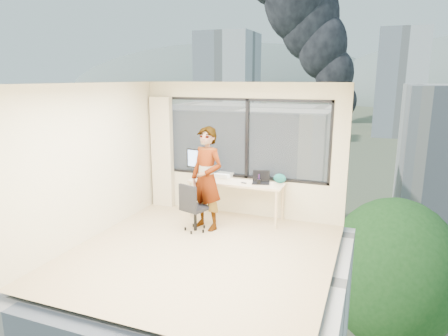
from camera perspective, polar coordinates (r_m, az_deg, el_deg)
The scene contains 24 objects.
floor at distance 6.34m, azimuth -3.32°, elevation -12.11°, with size 4.00×4.00×0.01m, color tan.
ceiling at distance 5.74m, azimuth -3.66°, elevation 12.09°, with size 4.00×4.00×0.01m, color white.
wall_front at distance 4.25m, azimuth -14.79°, elevation -6.52°, with size 4.00×0.01×2.60m, color beige.
wall_left at distance 6.96m, azimuth -18.64°, elevation 0.80°, with size 0.01×4.00×2.60m, color beige.
wall_right at distance 5.42m, azimuth 16.18°, elevation -2.37°, with size 0.01×4.00×2.60m, color beige.
window_wall at distance 7.68m, azimuth 3.03°, elevation 4.26°, with size 3.30×0.16×1.55m, color black, non-canonical shape.
curtain at distance 8.35m, azimuth -8.89°, elevation 2.22°, with size 0.45×0.14×2.30m, color beige.
desk at distance 7.64m, azimuth 1.78°, elevation -4.63°, with size 1.80×0.60×0.75m, color beige.
chair at distance 7.05m, azimuth -4.20°, elevation -5.57°, with size 0.46×0.46×0.90m, color black, non-canonical shape.
person at distance 7.03m, azimuth -2.50°, elevation -1.53°, with size 0.68×0.44×1.85m, color #2D2D33.
monitor at distance 7.82m, azimuth -3.57°, elevation 0.76°, with size 0.57×0.12×0.57m, color black, non-canonical shape.
game_console at distance 7.85m, azimuth -0.06°, elevation -1.00°, with size 0.32×0.27×0.08m, color white.
laptop at distance 7.38m, azimuth 5.35°, elevation -1.45°, with size 0.32×0.34×0.21m, color black, non-canonical shape.
cellphone at distance 7.40m, azimuth 2.89°, elevation -2.16°, with size 0.10×0.05×0.01m, color black.
pen_cup at distance 7.34m, azimuth 5.03°, elevation -2.00°, with size 0.07×0.07×0.09m, color black.
handbag at distance 7.46m, azimuth 8.04°, elevation -1.49°, with size 0.23×0.12×0.18m, color #0D5347.
exterior_ground at distance 126.35m, azimuth 19.82°, elevation 4.61°, with size 400.00×400.00×0.04m, color #515B3D.
near_bldg_a at distance 38.26m, azimuth 3.00°, elevation -1.71°, with size 16.00×12.00×14.00m, color #EEDDC8.
far_tower_a at distance 107.00m, azimuth 0.58°, elevation 11.53°, with size 14.00×14.00×28.00m, color silver.
far_tower_b at distance 125.36m, azimuth 24.07°, elevation 11.10°, with size 13.00×13.00×30.00m, color silver.
far_tower_d at distance 167.39m, azimuth -0.89°, elevation 11.02°, with size 16.00×14.00×22.00m, color silver.
hill_a at distance 347.89m, azimuth 0.41°, elevation 10.22°, with size 288.00×216.00×90.00m, color slate.
tree_a at distance 35.22m, azimuth -12.26°, elevation -8.46°, with size 7.00×7.00×8.00m, color #204F1A, non-canonical shape.
tree_b at distance 26.27m, azimuth 22.89°, elevation -15.77°, with size 7.60×7.60×9.00m, color #204F1A, non-canonical shape.
Camera 1 is at (2.39, -5.22, 2.68)m, focal length 31.66 mm.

